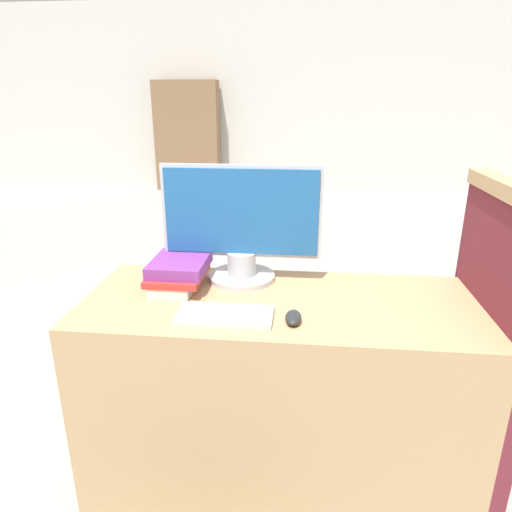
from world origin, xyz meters
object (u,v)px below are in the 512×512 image
at_px(monitor, 241,227).
at_px(mouse, 293,317).
at_px(keyboard, 225,315).
at_px(book_stack, 178,272).

bearing_deg(monitor, mouse, -58.27).
distance_m(monitor, keyboard, 0.39).
distance_m(keyboard, book_stack, 0.32).
bearing_deg(mouse, book_stack, 150.88).
bearing_deg(book_stack, keyboard, -47.53).
relative_size(monitor, keyboard, 1.95).
xyz_separation_m(mouse, book_stack, (-0.43, 0.24, 0.04)).
bearing_deg(monitor, keyboard, -91.49).
xyz_separation_m(keyboard, book_stack, (-0.21, 0.23, 0.05)).
relative_size(monitor, book_stack, 2.22).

